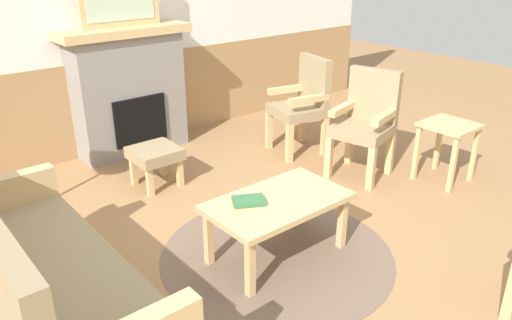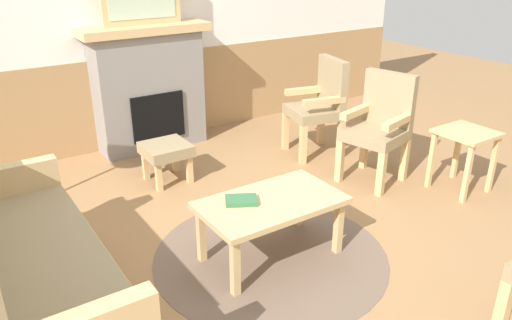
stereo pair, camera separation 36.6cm
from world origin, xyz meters
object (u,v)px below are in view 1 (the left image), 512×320
fireplace (129,90)px  side_table (448,136)px  footstool (155,156)px  armchair_by_window_left (303,101)px  book_on_table (249,201)px  couch (50,284)px  coffee_table (278,206)px  armchair_near_fireplace (366,119)px

fireplace → side_table: 3.09m
side_table → footstool: bearing=142.5°
armchair_by_window_left → fireplace: bearing=140.5°
book_on_table → couch: bearing=178.2°
coffee_table → armchair_near_fireplace: 1.63m
fireplace → side_table: bearing=-53.4°
coffee_table → footstool: (-0.09, 1.52, -0.10)m
coffee_table → side_table: side_table is taller
coffee_table → book_on_table: bearing=155.0°
couch → armchair_by_window_left: (2.98, 1.16, 0.14)m
fireplace → armchair_near_fireplace: fireplace is taller
fireplace → coffee_table: fireplace is taller
armchair_by_window_left → book_on_table: bearing=-144.7°
coffee_table → armchair_near_fireplace: size_ratio=0.98×
book_on_table → side_table: side_table is taller
couch → book_on_table: (1.29, -0.04, 0.06)m
armchair_near_fireplace → side_table: 0.74m
coffee_table → side_table: (1.99, -0.07, 0.05)m
footstool → armchair_by_window_left: 1.63m
armchair_near_fireplace → side_table: bearing=-52.5°
fireplace → side_table: size_ratio=2.36×
fireplace → armchair_by_window_left: fireplace is taller
coffee_table → footstool: bearing=93.2°
couch → footstool: bearing=45.1°
armchair_by_window_left → couch: bearing=-158.8°
couch → book_on_table: 1.29m
coffee_table → book_on_table: (-0.18, 0.08, 0.07)m
book_on_table → footstool: 1.45m
footstool → armchair_by_window_left: armchair_by_window_left is taller
couch → coffee_table: couch is taller
fireplace → armchair_near_fireplace: 2.36m
armchair_by_window_left → side_table: size_ratio=1.78×
couch → footstool: (1.39, 1.39, -0.11)m
fireplace → footstool: size_ratio=3.25×
side_table → coffee_table: bearing=177.9°
fireplace → armchair_by_window_left: 1.77m
coffee_table → armchair_by_window_left: 1.99m
couch → side_table: bearing=-3.3°
book_on_table → side_table: 2.18m
armchair_near_fireplace → armchair_by_window_left: 0.78m
armchair_by_window_left → side_table: bearing=-70.6°
fireplace → footstool: bearing=-104.9°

